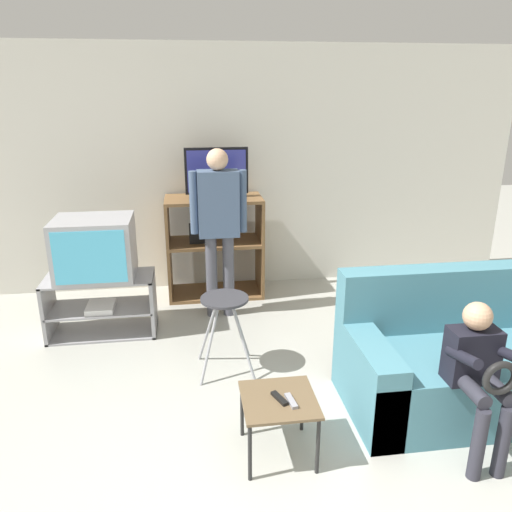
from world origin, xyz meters
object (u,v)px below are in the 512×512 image
at_px(tv_stand, 102,306).
at_px(remote_control_white, 291,401).
at_px(person_standing_adult, 219,218).
at_px(television_main, 95,248).
at_px(snack_table, 278,405).
at_px(television_flat, 217,174).
at_px(remote_control_black, 280,398).
at_px(media_shelf, 215,246).
at_px(person_seated_child, 479,369).
at_px(folding_stool, 225,310).
at_px(couch, 463,362).

height_order(tv_stand, remote_control_white, tv_stand).
relative_size(remote_control_white, person_standing_adult, 0.09).
relative_size(television_main, person_standing_adult, 0.41).
distance_m(tv_stand, snack_table, 2.23).
distance_m(television_flat, remote_control_black, 2.76).
bearing_deg(person_standing_adult, media_shelf, 91.72).
relative_size(media_shelf, remote_control_black, 7.47).
bearing_deg(television_main, tv_stand, -63.23).
bearing_deg(television_flat, person_seated_child, -63.82).
height_order(television_main, person_seated_child, television_main).
xyz_separation_m(folding_stool, snack_table, (0.24, -1.01, -0.17)).
bearing_deg(tv_stand, folding_stool, -36.90).
bearing_deg(remote_control_white, tv_stand, 118.04).
relative_size(folding_stool, person_standing_adult, 0.39).
bearing_deg(remote_control_white, remote_control_black, 141.50).
height_order(person_standing_adult, person_seated_child, person_standing_adult).
bearing_deg(television_main, person_seated_child, -38.60).
xyz_separation_m(television_main, couch, (2.71, -1.47, -0.50)).
bearing_deg(person_standing_adult, television_flat, 87.47).
relative_size(tv_stand, snack_table, 2.16).
bearing_deg(media_shelf, tv_stand, -144.38).
height_order(tv_stand, couch, couch).
xyz_separation_m(tv_stand, remote_control_black, (1.31, -1.82, 0.14)).
distance_m(tv_stand, person_standing_adult, 1.34).
height_order(television_main, remote_control_black, television_main).
distance_m(snack_table, couch, 1.44).
relative_size(folding_stool, person_seated_child, 0.65).
bearing_deg(remote_control_white, television_flat, 86.98).
bearing_deg(snack_table, couch, 14.47).
distance_m(television_main, remote_control_white, 2.37).
bearing_deg(remote_control_white, person_standing_adult, 88.98).
bearing_deg(tv_stand, remote_control_black, -54.38).
bearing_deg(television_flat, media_shelf, 175.79).
height_order(television_main, person_standing_adult, person_standing_adult).
relative_size(television_main, television_flat, 1.04).
xyz_separation_m(couch, person_seated_child, (-0.23, -0.51, 0.28)).
height_order(television_flat, remote_control_white, television_flat).
height_order(folding_stool, snack_table, folding_stool).
bearing_deg(television_flat, tv_stand, -145.47).
xyz_separation_m(snack_table, remote_control_white, (0.07, -0.05, 0.06)).
relative_size(media_shelf, remote_control_white, 7.47).
distance_m(media_shelf, couch, 2.76).
xyz_separation_m(media_shelf, snack_table, (0.22, -2.59, -0.20)).
bearing_deg(media_shelf, remote_control_black, -85.12).
bearing_deg(remote_control_white, person_seated_child, -13.51).
bearing_deg(media_shelf, television_main, -145.30).
distance_m(television_flat, person_seated_child, 3.13).
bearing_deg(folding_stool, television_main, 142.69).
bearing_deg(tv_stand, media_shelf, 35.62).
bearing_deg(remote_control_black, snack_table, 87.91).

